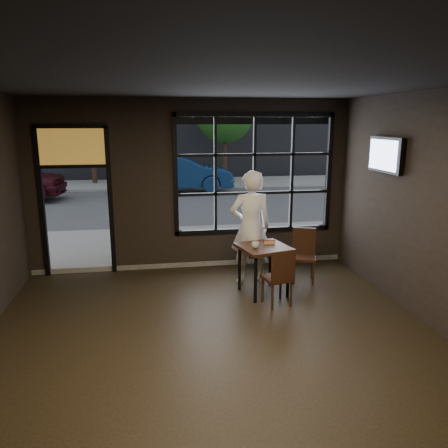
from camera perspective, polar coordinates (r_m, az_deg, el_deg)
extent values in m
cube|color=black|center=(5.45, -0.40, -17.55)|extent=(6.00, 7.00, 0.02)
cube|color=black|center=(4.70, -0.46, 18.51)|extent=(6.00, 7.00, 0.02)
cube|color=black|center=(8.40, 3.97, 6.54)|extent=(3.06, 0.12, 2.28)
cube|color=orange|center=(8.25, -19.23, 9.55)|extent=(1.20, 0.06, 0.70)
cube|color=#545456|center=(28.77, -7.96, 7.56)|extent=(60.00, 41.00, 0.04)
cube|color=#5B5956|center=(28.03, -8.42, 22.83)|extent=(28.00, 12.00, 15.00)
cube|color=black|center=(7.22, 5.16, -5.98)|extent=(0.91, 0.91, 0.82)
cube|color=black|center=(6.80, 6.94, -6.77)|extent=(0.48, 0.48, 0.92)
cube|color=black|center=(7.83, 10.38, -4.14)|extent=(0.51, 0.51, 0.94)
imported|color=white|center=(7.56, 3.48, -0.45)|extent=(0.74, 0.51, 1.98)
imported|color=silver|center=(6.97, 4.14, -2.76)|extent=(0.17, 0.17, 0.10)
cube|color=black|center=(7.43, 20.36, 8.47)|extent=(0.11, 0.96, 0.56)
imported|color=#0E284F|center=(17.36, -5.85, 6.63)|extent=(4.29, 1.72, 1.39)
imported|color=#3F0D17|center=(17.32, -27.06, 5.39)|extent=(4.43, 2.00, 1.48)
cylinder|color=#332114|center=(20.32, -16.69, 8.32)|extent=(0.22, 0.22, 2.45)
sphere|color=#215516|center=(20.26, -17.07, 13.95)|extent=(2.67, 2.67, 2.67)
cylinder|color=#332114|center=(19.77, 0.08, 8.65)|extent=(0.22, 0.22, 2.38)
sphere|color=#14531B|center=(19.71, 0.08, 14.27)|extent=(2.59, 2.59, 2.59)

